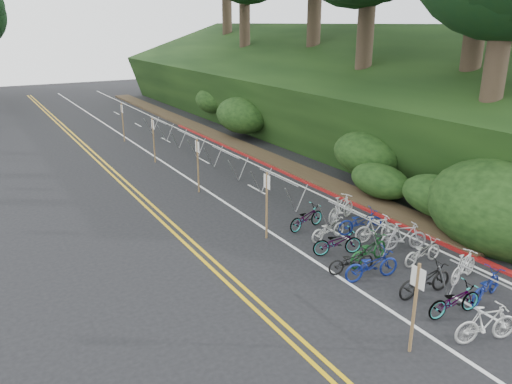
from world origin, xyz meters
TOP-DOWN VIEW (x-y plane):
  - ground at (0.00, 0.00)m, footprint 120.00×120.00m
  - road_markings at (0.63, 10.10)m, footprint 7.47×80.00m
  - red_curb at (5.70, 12.00)m, footprint 0.25×28.00m
  - embankment at (12.96, 19.04)m, footprint 14.30×48.14m
  - bike_rack_front at (2.87, -2.77)m, footprint 1.15×3.36m
  - bike_racks_rest at (3.00, 13.00)m, footprint 1.14×23.00m
  - signpost_near at (0.12, -2.35)m, footprint 0.08×0.40m
  - signposts_rest at (0.60, 14.00)m, footprint 0.08×18.40m
  - bike_front at (1.50, 1.41)m, footprint 0.83×1.64m
  - bike_valet at (2.99, 1.13)m, footprint 3.39×9.78m

SIDE VIEW (x-z plane):
  - ground at x=0.00m, z-range 0.00..0.00m
  - road_markings at x=0.63m, z-range 0.00..0.01m
  - red_curb at x=5.70m, z-range 0.00..0.10m
  - bike_front at x=1.50m, z-range 0.00..0.82m
  - bike_valet at x=2.99m, z-range -0.05..1.00m
  - bike_racks_rest at x=3.00m, z-range 0.27..1.44m
  - bike_rack_front at x=2.87m, z-range 0.29..1.49m
  - signpost_near at x=0.12m, z-range 0.17..2.49m
  - signposts_rest at x=0.60m, z-range 0.18..2.68m
  - embankment at x=12.96m, z-range -1.99..7.12m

